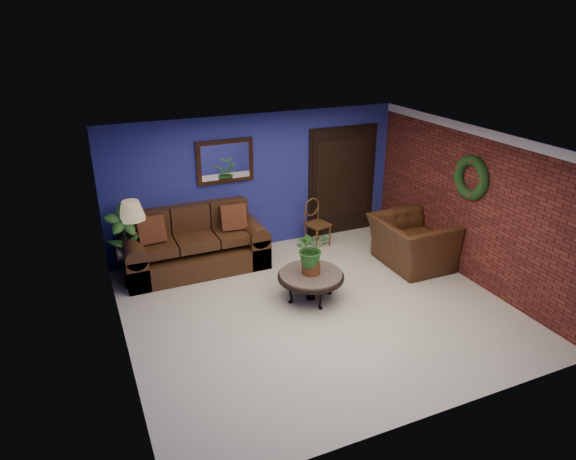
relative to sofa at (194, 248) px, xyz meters
name	(u,v)px	position (x,y,z in m)	size (l,w,h in m)	color
floor	(317,308)	(1.34, -2.09, -0.35)	(5.50, 5.50, 0.00)	beige
wall_back	(257,183)	(1.34, 0.41, 0.90)	(5.50, 0.04, 2.50)	navy
wall_left	(117,268)	(-1.41, -2.09, 0.90)	(0.04, 5.00, 2.50)	navy
wall_right_brick	(472,205)	(4.09, -2.09, 0.90)	(0.04, 5.00, 2.50)	maroon
ceiling	(322,145)	(1.34, -2.09, 2.15)	(5.50, 5.00, 0.02)	white
crown_molding	(482,132)	(4.06, -2.09, 2.08)	(0.03, 5.00, 0.14)	white
wall_mirror	(225,162)	(0.74, 0.37, 1.37)	(1.02, 0.06, 0.77)	#402212
closet_door	(342,182)	(3.09, 0.38, 0.70)	(1.44, 0.06, 2.18)	black
wreath	(471,178)	(4.03, -2.04, 1.35)	(0.72, 0.72, 0.16)	black
sofa	(194,248)	(0.00, 0.00, 0.00)	(2.40, 1.03, 1.08)	#482A14
coffee_table	(311,276)	(1.37, -1.78, 0.03)	(1.02, 1.02, 0.44)	#4F4945
end_table	(137,253)	(-0.96, -0.04, 0.12)	(0.67, 0.67, 0.61)	#4F4945
table_lamp	(132,218)	(-0.96, -0.04, 0.73)	(0.44, 0.44, 0.73)	#402212
side_chair	(315,219)	(2.34, 0.02, 0.16)	(0.48, 0.48, 0.91)	brown
armchair	(411,242)	(3.49, -1.42, 0.07)	(1.30, 1.13, 0.84)	#482A14
coffee_plant	(311,250)	(1.37, -1.78, 0.47)	(0.57, 0.51, 0.71)	brown
floor_plant	(395,225)	(3.69, -0.65, 0.08)	(0.39, 0.32, 0.83)	brown
tall_plant	(126,243)	(-1.11, -0.14, 0.36)	(0.60, 0.43, 1.33)	brown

